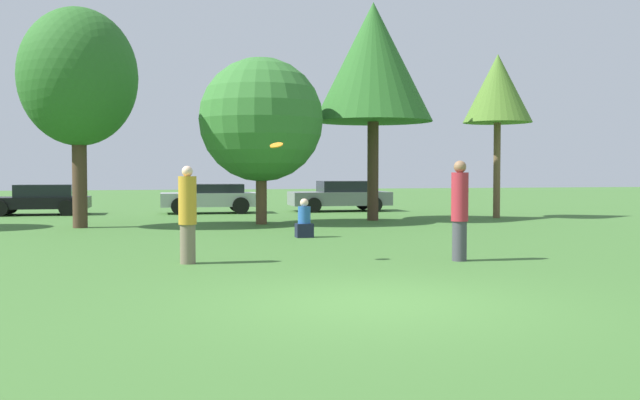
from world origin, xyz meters
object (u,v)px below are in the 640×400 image
Objects in this scene: person_catcher at (460,210)px; parked_car_silver at (211,197)px; tree_4 at (498,90)px; bystander_sitting at (304,222)px; tree_1 at (78,78)px; parked_car_black at (40,199)px; tree_3 at (373,63)px; tree_2 at (261,120)px; parked_car_grey at (341,195)px; frisbee at (276,145)px; person_thrower at (188,214)px.

person_catcher is 0.48× the size of parked_car_silver.
tree_4 reaches higher than parked_car_silver.
tree_1 is at bearing 141.20° from bystander_sitting.
parked_car_black is (-9.83, 17.49, -0.36)m from person_catcher.
parked_car_silver is (-9.99, 5.52, -4.07)m from tree_4.
tree_3 reaches higher than person_catcher.
tree_2 is 1.36× the size of parked_car_black.
parked_car_grey is at bearing -88.83° from person_catcher.
parked_car_black is 1.00× the size of parked_car_silver.
tree_4 is (10.26, 10.79, 2.52)m from frisbee.
person_thrower is 0.46× the size of parked_car_silver.
tree_1 is (-2.66, 9.42, 3.62)m from person_thrower.
tree_2 reaches higher than bystander_sitting.
tree_4 reaches higher than bystander_sitting.
frisbee is (1.64, -0.18, 1.29)m from person_thrower.
parked_car_silver is at bearing 55.72° from tree_1.
bystander_sitting is at bearing 71.45° from frisbee.
person_thrower is at bearing -107.08° from tree_2.
person_thrower is 0.46× the size of parked_car_black.
parked_car_grey is (2.46, 17.17, -0.30)m from person_catcher.
bystander_sitting is 0.17× the size of tree_4.
parked_car_black is (-2.09, 7.24, -3.92)m from tree_1.
bystander_sitting is 5.75m from tree_2.
tree_1 is 1.54× the size of parked_car_grey.
person_catcher is at bearing -78.39° from tree_2.
tree_4 reaches higher than parked_car_grey.
tree_1 is 1.68× the size of parked_car_black.
parked_car_silver is at bearing 177.32° from parked_car_black.
tree_2 is at bearing 139.15° from parked_car_black.
person_thrower is 17.32m from parked_car_black.
person_catcher is at bearing 121.14° from parked_car_black.
bystander_sitting is (3.26, 4.65, -0.51)m from person_thrower.
bystander_sitting is (-1.81, 5.49, -0.57)m from person_catcher.
bystander_sitting is 8.57m from tree_3.
tree_1 is 1.23× the size of tree_2.
frisbee is 17.60m from parked_car_grey.
person_catcher is at bearing 0.00° from person_thrower.
bystander_sitting is 0.13× the size of tree_3.
tree_3 is at bearing 11.83° from tree_2.
tree_4 is (4.87, 0.19, -0.77)m from tree_3.
parked_car_silver is (1.91, 16.13, -0.26)m from person_thrower.
person_thrower is 1.79× the size of bystander_sitting.
person_catcher is 0.25× the size of tree_3.
parked_car_silver reaches higher than bystander_sitting.
tree_3 is at bearing 133.70° from parked_car_silver.
bystander_sitting is at bearing 98.51° from parked_car_silver.
bystander_sitting is 0.26× the size of parked_car_black.
tree_1 is 5.72m from tree_2.
tree_2 is at bearing 1.52° from tree_1.
tree_4 reaches higher than person_thrower.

